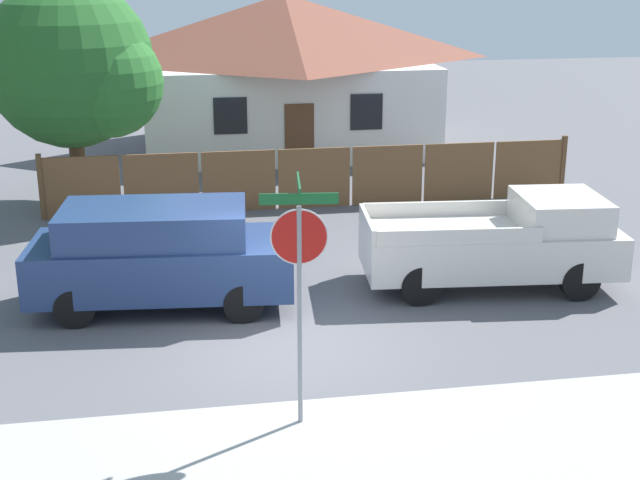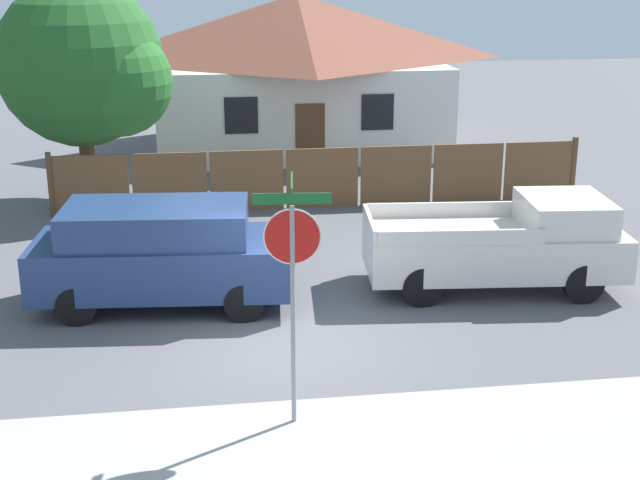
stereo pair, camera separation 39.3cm
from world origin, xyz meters
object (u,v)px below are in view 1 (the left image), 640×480
Objects in this scene: house at (285,70)px; orange_pickup at (500,242)px; red_suv at (160,253)px; oak_tree at (78,68)px; stop_sign at (299,259)px.

house reaches higher than orange_pickup.
house is 2.02× the size of red_suv.
red_suv is 6.59m from orange_pickup.
oak_tree is at bearing 109.31° from red_suv.
oak_tree is 1.65× the size of stop_sign.
orange_pickup is at bearing -80.14° from house.
house is 2.84× the size of stop_sign.
red_suv is 1.40× the size of stop_sign.
stop_sign is (3.83, -12.27, -1.14)m from oak_tree.
oak_tree is 12.90m from stop_sign.
oak_tree is at bearing -133.72° from house.
stop_sign reaches higher than orange_pickup.
orange_pickup is 1.45× the size of stop_sign.
orange_pickup is at bearing 51.60° from stop_sign.
orange_pickup is at bearing 4.81° from red_suv.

